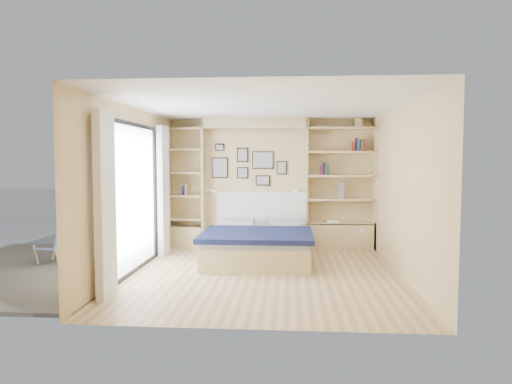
{
  "coord_description": "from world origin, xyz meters",
  "views": [
    {
      "loc": [
        0.37,
        -6.7,
        1.7
      ],
      "look_at": [
        -0.19,
        0.9,
        1.16
      ],
      "focal_mm": 32.0,
      "sensor_mm": 36.0,
      "label": 1
    }
  ],
  "objects": [
    {
      "name": "bed",
      "position": [
        -0.15,
        0.99,
        0.28
      ],
      "size": [
        1.79,
        2.36,
        1.07
      ],
      "color": "#D9BB83",
      "rests_on": "ground"
    },
    {
      "name": "deck_chair",
      "position": [
        -3.42,
        0.53,
        0.33
      ],
      "size": [
        0.53,
        0.76,
        0.7
      ],
      "rotation": [
        0.0,
        0.0,
        -0.17
      ],
      "color": "tan",
      "rests_on": "ground"
    },
    {
      "name": "room_shell",
      "position": [
        -0.39,
        1.52,
        1.08
      ],
      "size": [
        4.5,
        4.5,
        4.5
      ],
      "color": "#D7B57F",
      "rests_on": "ground"
    },
    {
      "name": "photo_gallery",
      "position": [
        -0.45,
        2.22,
        1.6
      ],
      "size": [
        1.48,
        0.02,
        0.82
      ],
      "color": "black",
      "rests_on": "ground"
    },
    {
      "name": "ground",
      "position": [
        0.0,
        0.0,
        0.0
      ],
      "size": [
        4.5,
        4.5,
        0.0
      ],
      "primitive_type": "plane",
      "color": "tan",
      "rests_on": "ground"
    },
    {
      "name": "shelf_decor",
      "position": [
        1.06,
        2.07,
        1.67
      ],
      "size": [
        3.49,
        0.23,
        2.03
      ],
      "color": "#A51E1E",
      "rests_on": "ground"
    },
    {
      "name": "deck",
      "position": [
        -3.6,
        0.0,
        0.0
      ],
      "size": [
        3.2,
        4.0,
        0.05
      ],
      "primitive_type": "cube",
      "color": "#675C4C",
      "rests_on": "ground"
    },
    {
      "name": "reading_lamps",
      "position": [
        -0.3,
        2.0,
        1.1
      ],
      "size": [
        1.92,
        0.12,
        0.15
      ],
      "color": "silver",
      "rests_on": "ground"
    }
  ]
}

